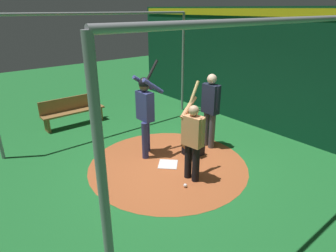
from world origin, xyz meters
TOP-DOWN VIEW (x-y plane):
  - ground_plane at (0.00, 0.00)m, footprint 27.12×27.12m
  - dirt_circle at (0.00, 0.00)m, footprint 3.57×3.57m
  - home_plate at (0.00, 0.00)m, footprint 0.59×0.59m
  - batter at (0.07, -0.73)m, footprint 0.68×0.49m
  - catcher at (-0.74, 0.01)m, footprint 0.58×0.40m
  - umpire at (-1.41, -0.09)m, footprint 0.23×0.49m
  - visitor at (-0.02, 0.75)m, footprint 0.54×0.54m
  - back_wall at (-3.57, 0.00)m, footprint 0.23×11.12m
  - cage_frame at (0.00, 0.00)m, footprint 5.74×5.48m
  - bench at (0.67, -3.71)m, footprint 1.87×0.36m
  - baseball_0 at (0.30, 0.91)m, footprint 0.07×0.07m

SIDE VIEW (x-z plane):
  - ground_plane at x=0.00m, z-range 0.00..0.00m
  - dirt_circle at x=0.00m, z-range 0.00..0.01m
  - home_plate at x=0.00m, z-range 0.01..0.02m
  - baseball_0 at x=0.30m, z-range 0.01..0.08m
  - catcher at x=-0.74m, z-range -0.10..0.84m
  - bench at x=0.67m, z-range 0.03..0.88m
  - visitor at x=-0.02m, z-range -0.06..1.92m
  - umpire at x=-1.41m, z-range 0.13..2.00m
  - batter at x=0.07m, z-range 0.06..2.27m
  - back_wall at x=-3.57m, z-range 0.01..3.36m
  - cage_frame at x=0.00m, z-range 0.63..3.84m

